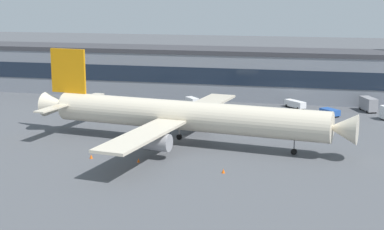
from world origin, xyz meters
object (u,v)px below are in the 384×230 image
at_px(airliner, 183,116).
at_px(follow_me_car, 192,100).
at_px(stair_truck, 368,104).
at_px(traffic_cone_0, 138,160).
at_px(traffic_cone_2, 91,156).
at_px(belt_loader, 295,104).
at_px(baggage_tug, 103,100).
at_px(traffic_cone_1, 223,171).
at_px(pushback_tractor, 330,112).

distance_m(airliner, follow_me_car, 41.82).
distance_m(stair_truck, traffic_cone_0, 70.11).
distance_m(follow_me_car, traffic_cone_2, 55.32).
bearing_deg(belt_loader, airliner, -114.48).
bearing_deg(baggage_tug, follow_me_car, 13.14).
bearing_deg(baggage_tug, traffic_cone_1, -50.86).
distance_m(airliner, pushback_tractor, 44.06).
xyz_separation_m(baggage_tug, traffic_cone_2, (18.11, -49.61, -0.72)).
height_order(baggage_tug, traffic_cone_2, baggage_tug).
relative_size(baggage_tug, belt_loader, 0.66).
height_order(belt_loader, traffic_cone_2, belt_loader).
distance_m(airliner, traffic_cone_0, 16.02).
bearing_deg(baggage_tug, airliner, -48.37).
xyz_separation_m(airliner, traffic_cone_2, (-13.30, -14.27, -5.25)).
relative_size(traffic_cone_1, traffic_cone_2, 0.99).
bearing_deg(pushback_tractor, traffic_cone_0, -123.56).
xyz_separation_m(pushback_tractor, traffic_cone_1, (-16.42, -51.11, -0.68)).
xyz_separation_m(stair_truck, traffic_cone_1, (-25.71, -59.31, -1.61)).
distance_m(airliner, traffic_cone_2, 20.20).
bearing_deg(traffic_cone_0, airliner, 73.51).
height_order(follow_me_car, stair_truck, stair_truck).
bearing_deg(pushback_tractor, baggage_tug, 178.59).
xyz_separation_m(stair_truck, traffic_cone_0, (-41.38, -56.57, -1.64)).
xyz_separation_m(baggage_tug, traffic_cone_0, (27.11, -49.83, -0.75)).
distance_m(airliner, baggage_tug, 47.49).
distance_m(pushback_tractor, traffic_cone_1, 53.68).
relative_size(baggage_tug, traffic_cone_0, 5.94).
xyz_separation_m(baggage_tug, pushback_tractor, (59.20, -1.46, -0.04)).
relative_size(pushback_tractor, traffic_cone_0, 7.96).
distance_m(follow_me_car, traffic_cone_1, 61.19).
xyz_separation_m(belt_loader, stair_truck, (18.00, 0.13, 0.83)).
bearing_deg(stair_truck, traffic_cone_0, -126.19).
bearing_deg(pushback_tractor, traffic_cone_1, -107.81).
bearing_deg(airliner, traffic_cone_1, -56.56).
relative_size(pushback_tractor, traffic_cone_1, 7.29).
distance_m(airliner, stair_truck, 56.21).
xyz_separation_m(baggage_tug, belt_loader, (50.49, 6.60, 0.07)).
height_order(pushback_tractor, traffic_cone_1, pushback_tractor).
height_order(airliner, baggage_tug, airliner).
height_order(airliner, follow_me_car, airliner).
bearing_deg(pushback_tractor, stair_truck, 41.42).
xyz_separation_m(traffic_cone_0, traffic_cone_2, (-9.01, 0.22, 0.03)).
height_order(baggage_tug, pushback_tractor, baggage_tug).
bearing_deg(traffic_cone_2, pushback_tractor, 49.52).
xyz_separation_m(airliner, belt_loader, (19.09, 41.94, -4.47)).
distance_m(baggage_tug, stair_truck, 68.83).
bearing_deg(belt_loader, follow_me_car, -177.58).
relative_size(traffic_cone_0, traffic_cone_2, 0.91).
bearing_deg(follow_me_car, stair_truck, 1.62).
relative_size(airliner, stair_truck, 10.12).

